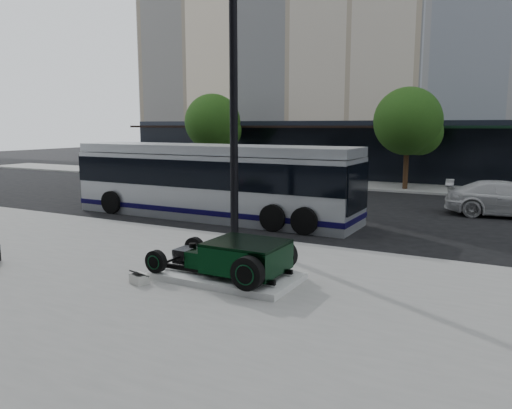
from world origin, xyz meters
The scene contains 10 objects.
ground centered at (0.00, 0.00, 0.00)m, with size 120.00×120.00×0.00m, color black.
sidewalk_near centered at (0.00, -10.50, 0.06)m, with size 70.00×17.00×0.12m, color gray.
sidewalk_far centered at (0.00, 14.00, 0.06)m, with size 70.00×4.00×0.12m, color gray.
street_trees centered at (1.15, 13.07, 3.77)m, with size 29.80×3.80×5.70m.
display_plinth centered at (0.86, -6.24, 0.20)m, with size 3.40×1.80×0.15m, color silver.
hot_rod centered at (1.20, -6.24, 0.70)m, with size 3.22×2.00×0.81m.
info_plaque centered at (-0.71, -7.48, 0.24)m, with size 0.47×0.40×0.31m.
lamppost centered at (-1.06, -2.60, 3.97)m, with size 0.46×0.46×8.33m.
transit_bus centered at (-4.16, 0.87, 1.49)m, with size 12.12×2.88×2.92m.
white_sedan centered at (6.47, 6.70, 0.72)m, with size 2.02×4.97×1.44m, color silver.
Camera 1 is at (6.83, -15.90, 3.70)m, focal length 35.00 mm.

